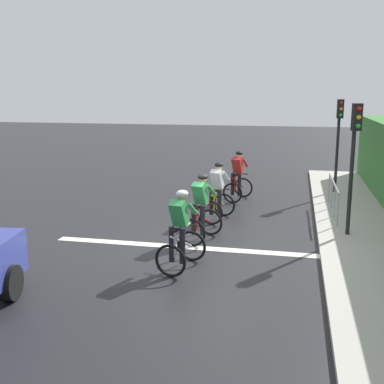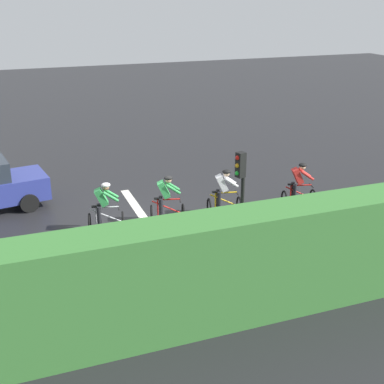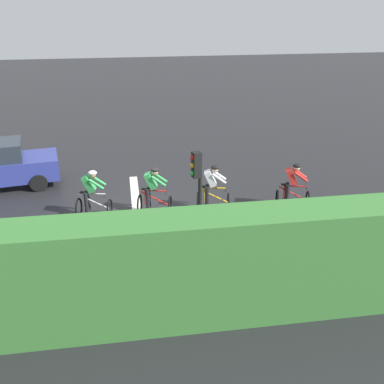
{
  "view_description": "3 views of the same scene",
  "coord_description": "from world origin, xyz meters",
  "views": [
    {
      "loc": [
        2.17,
        -10.68,
        3.64
      ],
      "look_at": [
        -0.3,
        0.76,
        1.16
      ],
      "focal_mm": 45.02,
      "sensor_mm": 36.0,
      "label": 1
    },
    {
      "loc": [
        14.5,
        -4.04,
        6.98
      ],
      "look_at": [
        -0.34,
        1.47,
        0.87
      ],
      "focal_mm": 48.21,
      "sensor_mm": 36.0,
      "label": 2
    },
    {
      "loc": [
        13.68,
        -0.38,
        6.83
      ],
      "look_at": [
        0.34,
        1.7,
        0.88
      ],
      "focal_mm": 42.73,
      "sensor_mm": 36.0,
      "label": 3
    }
  ],
  "objects": [
    {
      "name": "sidewalk_kerb",
      "position": [
        4.21,
        2.0,
        0.06
      ],
      "size": [
        2.8,
        18.54,
        0.12
      ],
      "primitive_type": "cube",
      "color": "#ADA89E",
      "rests_on": "ground"
    },
    {
      "name": "cyclist_lead",
      "position": [
        0.33,
        5.11,
        0.8
      ],
      "size": [
        0.92,
        1.21,
        1.66
      ],
      "color": "black",
      "rests_on": "ground"
    },
    {
      "name": "hedge_wall",
      "position": [
        5.41,
        2.0,
        1.29
      ],
      "size": [
        1.1,
        18.54,
        2.58
      ],
      "primitive_type": "cube",
      "color": "#387533",
      "rests_on": "ground"
    },
    {
      "name": "pedestrian_railing_kerbside",
      "position": [
        3.31,
        3.61,
        0.77
      ],
      "size": [
        0.09,
        3.09,
        1.03
      ],
      "color": "#999EA3",
      "rests_on": "ground"
    },
    {
      "name": "stone_wall_low",
      "position": [
        5.11,
        2.0,
        0.31
      ],
      "size": [
        0.44,
        18.54,
        0.62
      ],
      "primitive_type": "cube",
      "color": "gray",
      "rests_on": "ground"
    },
    {
      "name": "cyclist_second",
      "position": [
        0.08,
        2.42,
        0.8
      ],
      "size": [
        0.88,
        1.2,
        1.66
      ],
      "color": "black",
      "rests_on": "ground"
    },
    {
      "name": "cyclist_fourth",
      "position": [
        -0.06,
        -1.51,
        0.8
      ],
      "size": [
        0.89,
        1.2,
        1.66
      ],
      "color": "black",
      "rests_on": "ground"
    },
    {
      "name": "ground_plane",
      "position": [
        0.0,
        0.0,
        0.0
      ],
      "size": [
        80.0,
        80.0,
        0.0
      ],
      "primitive_type": "plane",
      "color": "black"
    },
    {
      "name": "traffic_light_near_crossing",
      "position": [
        3.54,
        1.35,
        2.22
      ],
      "size": [
        0.24,
        0.31,
        3.34
      ],
      "color": "black",
      "rests_on": "ground"
    },
    {
      "name": "cyclist_mid",
      "position": [
        -0.01,
        0.46,
        0.8
      ],
      "size": [
        0.92,
        1.21,
        1.66
      ],
      "color": "black",
      "rests_on": "ground"
    },
    {
      "name": "road_marking_stop_line",
      "position": [
        0.0,
        -0.09,
        0.0
      ],
      "size": [
        7.0,
        0.3,
        0.01
      ],
      "primitive_type": "cube",
      "color": "silver",
      "rests_on": "ground"
    }
  ]
}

